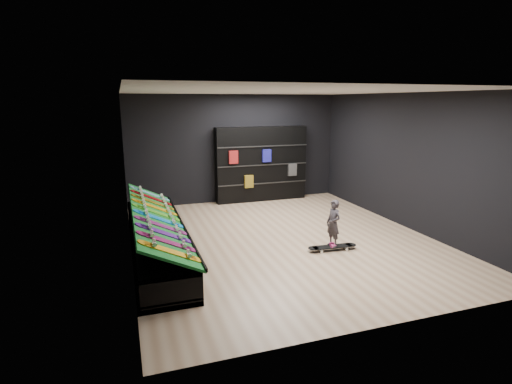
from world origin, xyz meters
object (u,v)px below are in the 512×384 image
object	(u,v)px
display_rack	(156,241)
floor_skateboard	(332,248)
back_shelving	(261,164)
child	(333,232)

from	to	relation	value
display_rack	floor_skateboard	size ratio (longest dim) A/B	4.59
display_rack	floor_skateboard	bearing A→B (deg)	-15.92
back_shelving	floor_skateboard	world-z (taller)	back_shelving
child	floor_skateboard	bearing A→B (deg)	0.00
back_shelving	floor_skateboard	size ratio (longest dim) A/B	2.69
display_rack	back_shelving	bearing A→B (deg)	45.53
back_shelving	child	world-z (taller)	back_shelving
floor_skateboard	back_shelving	bearing A→B (deg)	94.16
floor_skateboard	child	bearing A→B (deg)	0.00
display_rack	back_shelving	distance (m)	4.72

